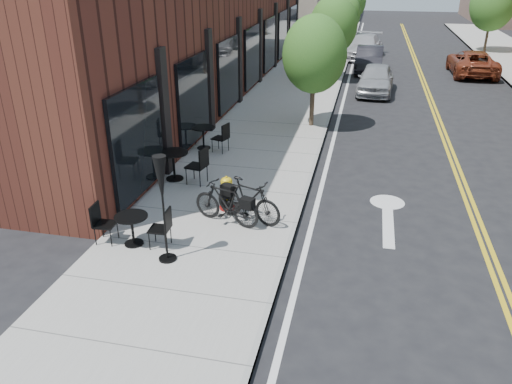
# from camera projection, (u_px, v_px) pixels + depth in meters

# --- Properties ---
(ground) EXTENTS (120.00, 120.00, 0.00)m
(ground) POSITION_uv_depth(u_px,v_px,m) (287.00, 263.00, 9.91)
(ground) COLOR black
(ground) RESTS_ON ground
(sidewalk_near) EXTENTS (4.00, 70.00, 0.12)m
(sidewalk_near) POSITION_uv_depth(u_px,v_px,m) (278.00, 117.00, 19.15)
(sidewalk_near) COLOR #9E9B93
(sidewalk_near) RESTS_ON ground
(building_near) EXTENTS (5.00, 28.00, 7.00)m
(building_near) POSITION_uv_depth(u_px,v_px,m) (196.00, 11.00, 22.15)
(building_near) COLOR #492017
(building_near) RESTS_ON ground
(tree_near_a) EXTENTS (2.20, 2.20, 3.81)m
(tree_near_a) POSITION_uv_depth(u_px,v_px,m) (314.00, 54.00, 16.92)
(tree_near_a) COLOR #382B1E
(tree_near_a) RESTS_ON sidewalk_near
(tree_near_b) EXTENTS (2.30, 2.30, 3.98)m
(tree_near_b) POSITION_uv_depth(u_px,v_px,m) (333.00, 25.00, 23.97)
(tree_near_b) COLOR #382B1E
(tree_near_b) RESTS_ON sidewalk_near
(tree_near_c) EXTENTS (2.10, 2.10, 3.67)m
(tree_near_c) POSITION_uv_depth(u_px,v_px,m) (344.00, 14.00, 31.14)
(tree_near_c) COLOR #382B1E
(tree_near_c) RESTS_ON sidewalk_near
(tree_near_d) EXTENTS (2.40, 2.40, 4.11)m
(tree_near_d) POSITION_uv_depth(u_px,v_px,m) (350.00, 1.00, 38.13)
(tree_near_d) COLOR #382B1E
(tree_near_d) RESTS_ON sidewalk_near
(tree_far_c) EXTENTS (2.80, 2.80, 4.62)m
(tree_far_c) POSITION_uv_depth(u_px,v_px,m) (493.00, 4.00, 31.76)
(tree_far_c) COLOR #382B1E
(tree_far_c) RESTS_ON sidewalk_far
(fire_hydrant) EXTENTS (0.44, 0.44, 0.84)m
(fire_hydrant) POSITION_uv_depth(u_px,v_px,m) (227.00, 193.00, 11.67)
(fire_hydrant) COLOR maroon
(fire_hydrant) RESTS_ON sidewalk_near
(bicycle_left) EXTENTS (1.70, 0.92, 0.98)m
(bicycle_left) POSITION_uv_depth(u_px,v_px,m) (226.00, 203.00, 10.99)
(bicycle_left) COLOR black
(bicycle_left) RESTS_ON sidewalk_near
(bicycle_right) EXTENTS (1.73, 1.03, 1.01)m
(bicycle_right) POSITION_uv_depth(u_px,v_px,m) (248.00, 200.00, 11.09)
(bicycle_right) COLOR black
(bicycle_right) RESTS_ON sidewalk_near
(bistro_set_a) EXTENTS (1.58, 0.72, 0.85)m
(bistro_set_a) POSITION_uv_depth(u_px,v_px,m) (132.00, 226.00, 10.17)
(bistro_set_a) COLOR black
(bistro_set_a) RESTS_ON sidewalk_near
(bistro_set_b) EXTENTS (1.91, 0.94, 1.01)m
(bistro_set_b) POSITION_uv_depth(u_px,v_px,m) (174.00, 161.00, 13.25)
(bistro_set_b) COLOR black
(bistro_set_b) RESTS_ON sidewalk_near
(bistro_set_c) EXTENTS (1.72, 0.89, 0.90)m
(bistro_set_c) POSITION_uv_depth(u_px,v_px,m) (203.00, 134.00, 15.51)
(bistro_set_c) COLOR black
(bistro_set_c) RESTS_ON sidewalk_near
(patio_umbrella) EXTENTS (0.35, 0.35, 2.17)m
(patio_umbrella) POSITION_uv_depth(u_px,v_px,m) (162.00, 187.00, 9.16)
(patio_umbrella) COLOR black
(patio_umbrella) RESTS_ON sidewalk_near
(parked_car_a) EXTENTS (1.76, 3.90, 1.30)m
(parked_car_a) POSITION_uv_depth(u_px,v_px,m) (376.00, 79.00, 22.59)
(parked_car_a) COLOR #989BA0
(parked_car_a) RESTS_ON ground
(parked_car_b) EXTENTS (1.49, 4.05, 1.33)m
(parked_car_b) POSITION_uv_depth(u_px,v_px,m) (369.00, 59.00, 27.20)
(parked_car_b) COLOR black
(parked_car_b) RESTS_ON ground
(parked_car_c) EXTENTS (2.57, 5.06, 1.41)m
(parked_car_c) POSITION_uv_depth(u_px,v_px,m) (363.00, 46.00, 31.08)
(parked_car_c) COLOR #BABABF
(parked_car_c) RESTS_ON ground
(parked_car_far) EXTENTS (2.19, 4.66, 1.29)m
(parked_car_far) POSITION_uv_depth(u_px,v_px,m) (472.00, 63.00, 26.31)
(parked_car_far) COLOR maroon
(parked_car_far) RESTS_ON ground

